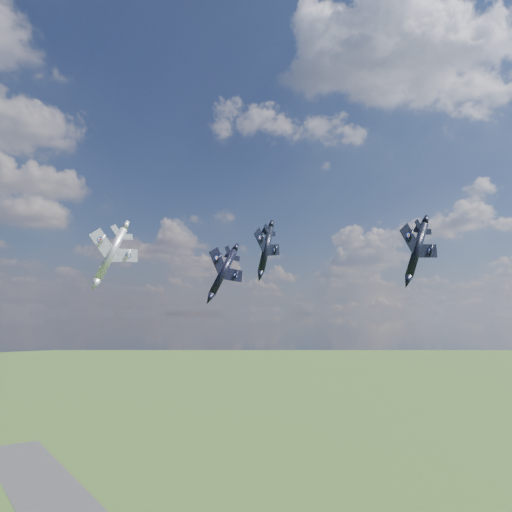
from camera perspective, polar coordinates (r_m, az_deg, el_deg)
jet_lead_navy at (r=92.49m, az=-3.77°, el=-1.84°), size 12.02×15.18×7.68m
jet_right_navy at (r=85.27m, az=17.91°, el=0.70°), size 10.90×14.15×6.54m
jet_high_navy at (r=117.73m, az=1.14°, el=0.78°), size 16.77×19.27×7.17m
jet_left_silver at (r=80.43m, az=-16.24°, el=0.23°), size 9.16×12.42×6.12m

